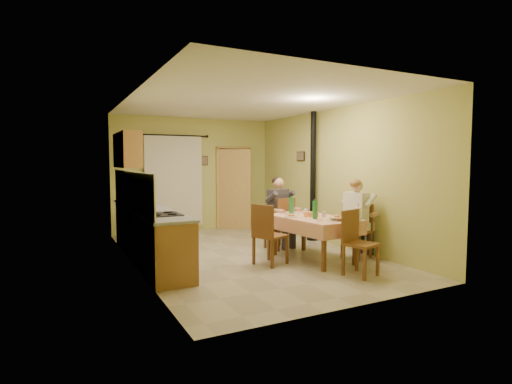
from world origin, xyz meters
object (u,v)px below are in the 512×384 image
dining_table (313,238)px  chair_left (270,247)px  chair_near (360,256)px  chair_far (280,234)px  chair_right (357,242)px  man_far (279,204)px  man_right (357,209)px  stove_flue (313,194)px

dining_table → chair_left: (-0.82, 0.08, -0.09)m
chair_left → chair_near: bearing=14.9°
chair_far → chair_right: (0.85, -1.28, -0.00)m
chair_near → chair_left: (-0.89, 1.20, 0.00)m
chair_near → chair_right: 1.15m
chair_far → man_far: 0.59m
chair_far → man_right: bearing=-68.9°
dining_table → man_far: 1.18m
stove_flue → chair_far: bearing=-158.2°
man_right → stove_flue: 1.75m
chair_near → stove_flue: 2.88m
dining_table → chair_far: chair_far is taller
chair_near → dining_table: bearing=-102.2°
man_far → man_right: (0.84, -1.30, 0.00)m
chair_right → stove_flue: size_ratio=0.35×
dining_table → chair_left: chair_left is taller
chair_right → chair_left: (-1.62, 0.31, 0.00)m
dining_table → man_right: bearing=-22.3°
chair_far → chair_right: bearing=-68.4°
man_far → man_right: 1.55m
man_far → stove_flue: bearing=9.1°
chair_right → chair_far: bearing=20.3°
chair_near → chair_right: chair_near is taller
chair_right → man_far: man_far is taller
man_far → stove_flue: (1.10, 0.42, 0.15)m
chair_right → man_far: 1.66m
chair_far → stove_flue: bearing=9.8°
chair_left → man_right: man_right is taller
man_far → man_right: same height
chair_near → chair_left: bearing=-69.3°
chair_right → man_far: size_ratio=0.70×
chair_right → man_far: (-0.85, 1.30, 0.59)m
chair_left → man_far: 1.38m
chair_left → chair_right: bearing=57.5°
stove_flue → man_far: bearing=-159.0°
chair_left → dining_table: bearing=62.9°
chair_far → stove_flue: 1.39m
chair_far → chair_left: chair_left is taller
chair_far → man_right: man_right is taller
stove_flue → chair_left: bearing=-142.7°
chair_far → man_far: size_ratio=0.73×
man_far → man_right: size_ratio=1.00×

